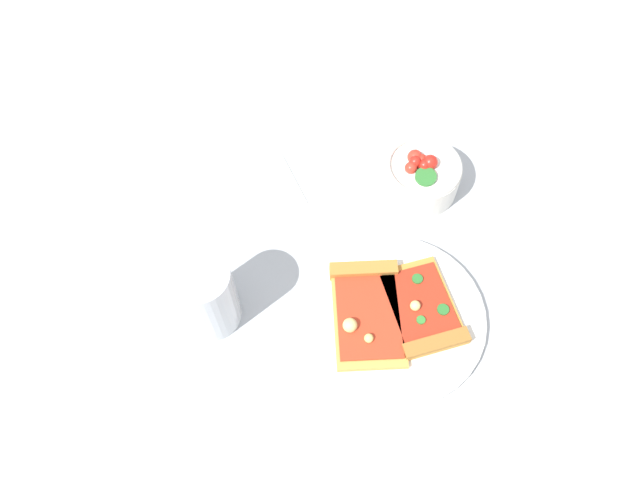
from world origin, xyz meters
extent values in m
plane|color=#B2B7BC|center=(0.00, 0.00, 0.00)|extent=(2.40, 2.40, 0.00)
cylinder|color=white|center=(0.02, -0.03, 0.01)|extent=(0.25, 0.25, 0.01)
cube|color=gold|center=(0.03, 0.01, 0.02)|extent=(0.16, 0.13, 0.01)
cube|color=#A36B2D|center=(0.09, -0.01, 0.02)|extent=(0.05, 0.09, 0.02)
cube|color=#B22D19|center=(0.03, 0.01, 0.02)|extent=(0.14, 0.12, 0.00)
sphere|color=#F2D87F|center=(0.03, 0.00, 0.03)|extent=(0.01, 0.01, 0.01)
cylinder|color=#2D722D|center=(0.00, 0.03, 0.03)|extent=(0.02, 0.02, 0.00)
cylinder|color=#2D722D|center=(0.06, 0.03, 0.03)|extent=(0.02, 0.02, 0.00)
cylinder|color=#388433|center=(0.05, -0.01, 0.03)|extent=(0.01, 0.01, 0.00)
cube|color=gold|center=(0.00, -0.06, 0.02)|extent=(0.18, 0.16, 0.01)
cube|color=#B77A33|center=(-0.06, -0.02, 0.02)|extent=(0.07, 0.09, 0.02)
cube|color=red|center=(0.00, -0.06, 0.02)|extent=(0.15, 0.14, 0.00)
cylinder|color=#388433|center=(0.00, -0.09, 0.03)|extent=(0.01, 0.01, 0.00)
sphere|color=#F2D87F|center=(0.00, -0.09, 0.03)|extent=(0.02, 0.02, 0.02)
sphere|color=#EAD172|center=(0.03, -0.08, 0.03)|extent=(0.01, 0.01, 0.01)
cylinder|color=white|center=(-0.13, 0.15, 0.03)|extent=(0.12, 0.12, 0.05)
torus|color=white|center=(-0.13, 0.15, 0.06)|extent=(0.12, 0.12, 0.01)
sphere|color=red|center=(-0.13, 0.15, 0.06)|extent=(0.02, 0.02, 0.02)
sphere|color=red|center=(-0.14, 0.15, 0.06)|extent=(0.02, 0.02, 0.02)
sphere|color=red|center=(-0.13, 0.16, 0.06)|extent=(0.02, 0.02, 0.02)
sphere|color=red|center=(-0.14, 0.14, 0.06)|extent=(0.02, 0.02, 0.02)
sphere|color=red|center=(-0.15, 0.15, 0.06)|extent=(0.02, 0.02, 0.02)
sphere|color=red|center=(-0.14, 0.13, 0.06)|extent=(0.02, 0.02, 0.02)
cylinder|color=#2D722D|center=(-0.11, 0.14, 0.06)|extent=(0.05, 0.05, 0.01)
cylinder|color=silver|center=(-0.13, -0.23, 0.06)|extent=(0.08, 0.08, 0.12)
cylinder|color=#592D0F|center=(-0.13, -0.23, 0.05)|extent=(0.07, 0.07, 0.10)
cube|color=silver|center=(-0.28, -0.07, 0.00)|extent=(0.13, 0.17, 0.00)
camera|label=1|loc=(0.22, -0.30, 0.78)|focal=33.74mm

